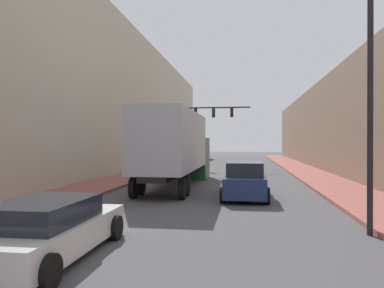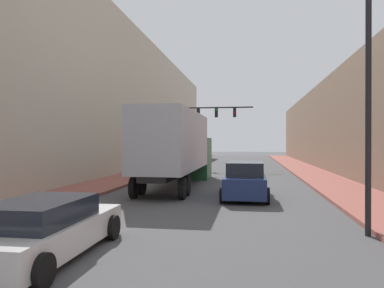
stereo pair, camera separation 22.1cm
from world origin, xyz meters
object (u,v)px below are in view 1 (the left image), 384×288
Objects in this scene: sedan_car at (49,229)px; suv_car at (245,181)px; traffic_signal_gantry at (198,122)px; street_lamp at (370,63)px; semi_truck at (177,147)px.

suv_car reaches higher than sedan_car.
sedan_car is at bearing -89.26° from traffic_signal_gantry.
suv_car is 8.35m from street_lamp.
sedan_car is 9.33m from street_lamp.
sedan_car is at bearing -114.05° from suv_car.
sedan_car is 1.02× the size of suv_car.
sedan_car is 0.62× the size of street_lamp.
street_lamp is (3.44, -6.50, 3.96)m from suv_car.
street_lamp reaches higher than suv_car.
street_lamp reaches higher than sedan_car.
traffic_signal_gantry is (-0.79, 15.43, 2.22)m from semi_truck.
street_lamp is (7.34, -10.46, 2.44)m from semi_truck.
traffic_signal_gantry reaches higher than semi_truck.
street_lamp is at bearing 22.14° from sedan_car.
sedan_car is 29.30m from traffic_signal_gantry.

